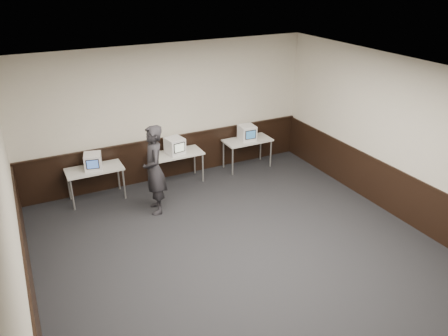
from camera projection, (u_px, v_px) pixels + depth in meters
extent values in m
plane|color=black|center=(253.00, 265.00, 7.59)|extent=(8.00, 8.00, 0.00)
plane|color=white|center=(259.00, 84.00, 6.23)|extent=(8.00, 8.00, 0.00)
plane|color=beige|center=(169.00, 113.00, 10.15)|extent=(7.00, 0.00, 7.00)
plane|color=beige|center=(16.00, 240.00, 5.49)|extent=(0.00, 8.00, 8.00)
plane|color=beige|center=(414.00, 146.00, 8.33)|extent=(0.00, 8.00, 8.00)
cube|color=black|center=(171.00, 157.00, 10.60)|extent=(6.98, 0.04, 1.00)
cube|color=black|center=(34.00, 307.00, 5.96)|extent=(0.04, 7.98, 1.00)
cube|color=black|center=(403.00, 197.00, 8.79)|extent=(0.04, 7.98, 1.00)
cube|color=black|center=(171.00, 137.00, 10.36)|extent=(6.98, 0.06, 0.04)
cube|color=silver|center=(94.00, 169.00, 9.42)|extent=(1.20, 0.60, 0.04)
cylinder|color=#999999|center=(72.00, 195.00, 9.15)|extent=(0.04, 0.04, 0.71)
cylinder|color=#999999|center=(124.00, 184.00, 9.60)|extent=(0.04, 0.04, 0.71)
cylinder|color=#999999|center=(69.00, 185.00, 9.56)|extent=(0.04, 0.04, 0.71)
cylinder|color=#999999|center=(118.00, 175.00, 10.00)|extent=(0.04, 0.04, 0.71)
cube|color=silver|center=(177.00, 154.00, 10.19)|extent=(1.20, 0.60, 0.04)
cylinder|color=#999999|center=(159.00, 177.00, 9.92)|extent=(0.04, 0.04, 0.71)
cylinder|color=#999999|center=(203.00, 168.00, 10.37)|extent=(0.04, 0.04, 0.71)
cylinder|color=#999999|center=(152.00, 169.00, 10.33)|extent=(0.04, 0.04, 0.71)
cylinder|color=#999999|center=(195.00, 160.00, 10.78)|extent=(0.04, 0.04, 0.71)
cube|color=silver|center=(247.00, 140.00, 10.96)|extent=(1.20, 0.60, 0.04)
cylinder|color=#999999|center=(233.00, 162.00, 10.70)|extent=(0.04, 0.04, 0.71)
cylinder|color=#999999|center=(271.00, 154.00, 11.14)|extent=(0.04, 0.04, 0.71)
cylinder|color=#999999|center=(223.00, 154.00, 11.10)|extent=(0.04, 0.04, 0.71)
cylinder|color=#999999|center=(261.00, 147.00, 11.55)|extent=(0.04, 0.04, 0.71)
cube|color=white|center=(93.00, 161.00, 9.31)|extent=(0.43, 0.44, 0.36)
cube|color=black|center=(93.00, 164.00, 9.14)|extent=(0.26, 0.07, 0.21)
cube|color=#3B62B0|center=(93.00, 164.00, 9.13)|extent=(0.23, 0.06, 0.18)
cube|color=white|center=(175.00, 146.00, 10.08)|extent=(0.45, 0.46, 0.38)
cube|color=black|center=(179.00, 148.00, 9.93)|extent=(0.28, 0.07, 0.23)
cube|color=beige|center=(180.00, 148.00, 9.92)|extent=(0.24, 0.05, 0.19)
cube|color=white|center=(247.00, 133.00, 10.86)|extent=(0.41, 0.42, 0.38)
cube|color=black|center=(251.00, 135.00, 10.68)|extent=(0.29, 0.03, 0.23)
cube|color=#316491|center=(251.00, 135.00, 10.67)|extent=(0.25, 0.02, 0.19)
imported|color=black|center=(154.00, 170.00, 8.88)|extent=(0.55, 0.75, 1.90)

